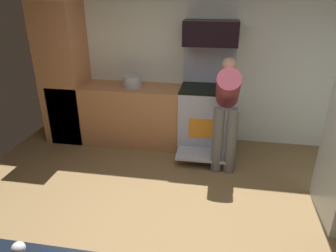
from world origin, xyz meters
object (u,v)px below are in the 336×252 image
Objects in this scene: wine_glass_near at (19,250)px; person_cook at (227,106)px; stock_pot at (132,81)px; oven_range at (206,116)px; microwave at (211,33)px.

person_cook is at bearing 68.86° from wine_glass_near.
wine_glass_near is 3.25m from stock_pot.
person_cook is 5.02× the size of stock_pot.
oven_range is 3.35m from wine_glass_near.
stock_pot is at bearing -175.89° from microwave.
person_cook is 8.93× the size of wine_glass_near.
stock_pot reaches higher than wine_glass_near.
oven_range is 1.07× the size of person_cook.
wine_glass_near is (-1.05, -2.72, 0.16)m from person_cook.
microwave is (0.00, 0.09, 1.18)m from oven_range.
microwave is at bearing 90.00° from oven_range.
stock_pot is (-1.11, -0.08, -0.70)m from microwave.
person_cook is 1.48m from stock_pot.
person_cook reaches higher than stock_pot.
microwave is at bearing 4.11° from stock_pot.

